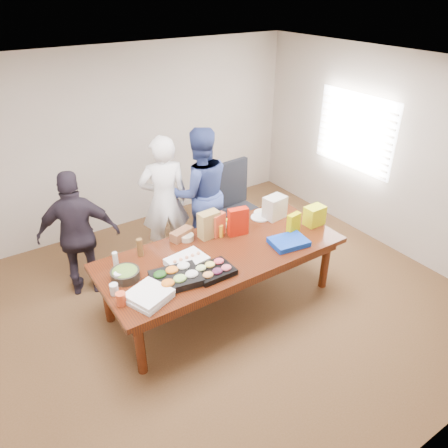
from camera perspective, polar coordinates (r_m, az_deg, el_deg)
floor at (r=5.34m, az=-0.28°, el=-10.39°), size 5.50×5.00×0.02m
ceiling at (r=4.14m, az=-0.37°, el=19.71°), size 5.50×5.00×0.02m
wall_back at (r=6.65m, az=-12.46°, el=10.88°), size 5.50×0.04×2.70m
wall_front at (r=3.19m, az=26.15°, el=-14.93°), size 5.50×0.04×2.70m
wall_right at (r=6.39m, az=21.03°, el=8.79°), size 0.04×5.00×2.70m
window_panel at (r=6.66m, az=17.01°, el=11.67°), size 0.03×1.40×1.10m
window_blinds at (r=6.63m, az=16.78°, el=11.62°), size 0.04×1.36×1.00m
conference_table at (r=5.10m, az=-0.29°, el=-7.09°), size 2.80×1.20×0.75m
office_chair at (r=6.04m, az=2.32°, el=1.87°), size 0.66×0.66×1.21m
person_center at (r=5.72m, az=-7.93°, el=3.12°), size 0.74×0.59×1.78m
person_right at (r=5.84m, az=-3.19°, el=4.22°), size 1.03×0.88×1.83m
person_left at (r=5.34m, az=-18.78°, el=-1.38°), size 1.03×0.72×1.62m
veggie_tray at (r=4.43m, az=-6.40°, el=-7.17°), size 0.55×0.47×0.07m
fruit_tray at (r=4.51m, az=-1.39°, el=-6.30°), size 0.41×0.32×0.06m
sheet_cake at (r=4.66m, az=-4.96°, el=-4.94°), size 0.45×0.36×0.07m
salad_bowl at (r=4.54m, az=-13.02°, el=-6.58°), size 0.36×0.36×0.10m
chip_bag_blue at (r=5.04m, az=8.62°, el=-2.37°), size 0.46×0.37×0.06m
chip_bag_red at (r=5.10m, az=1.89°, el=0.31°), size 0.25×0.14×0.35m
chip_bag_yellow at (r=5.20m, az=9.26°, el=0.01°), size 0.19×0.10×0.27m
chip_bag_orange at (r=5.10m, az=-0.75°, el=-0.08°), size 0.20×0.13×0.28m
mayo_jar at (r=5.24m, az=-0.62°, el=-0.13°), size 0.11×0.11×0.14m
mustard_bottle at (r=5.10m, az=-0.38°, el=-0.95°), size 0.07×0.07×0.15m
dressing_bottle at (r=4.83m, az=-11.14°, el=-3.09°), size 0.07×0.07×0.21m
ranch_bottle at (r=4.73m, az=-14.27°, el=-4.60°), size 0.07×0.07×0.17m
banana_bunch at (r=5.37m, az=1.63°, el=0.28°), size 0.26×0.19×0.08m
bread_loaf at (r=5.10m, az=-5.65°, el=-1.36°), size 0.31×0.20×0.11m
kraft_bag at (r=5.06m, az=-2.01°, el=-0.08°), size 0.26×0.16×0.32m
red_cup at (r=4.22m, az=-13.55°, el=-9.66°), size 0.12×0.12×0.13m
clear_cup_a at (r=4.36m, az=-14.44°, el=-8.41°), size 0.09×0.09×0.12m
clear_cup_b at (r=4.49m, az=-13.86°, el=-7.00°), size 0.11×0.11×0.12m
pizza_box_lower at (r=4.24m, az=-10.03°, el=-9.66°), size 0.47×0.47×0.04m
pizza_box_upper at (r=4.22m, az=-9.99°, el=-9.15°), size 0.47×0.47×0.04m
plate_a at (r=5.66m, az=5.21°, el=1.48°), size 0.29×0.29×0.01m
plate_b at (r=5.55m, az=4.85°, el=0.89°), size 0.29×0.29×0.02m
dip_bowl_a at (r=5.31m, az=-0.49°, el=-0.19°), size 0.18×0.18×0.06m
dip_bowl_b at (r=5.08m, az=-4.98°, el=-1.77°), size 0.20×0.20×0.07m
grocery_bag_white at (r=5.52m, az=6.77°, el=2.23°), size 0.29×0.22×0.29m
grocery_bag_yellow at (r=5.46m, az=11.96°, el=1.11°), size 0.25×0.17×0.25m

